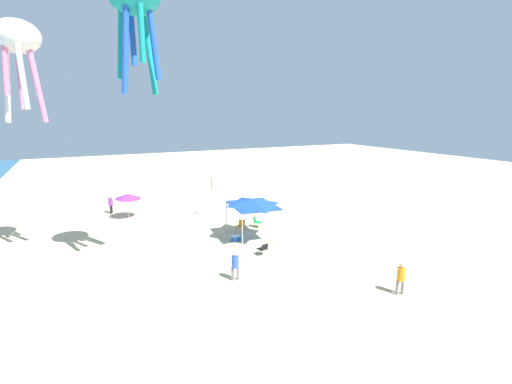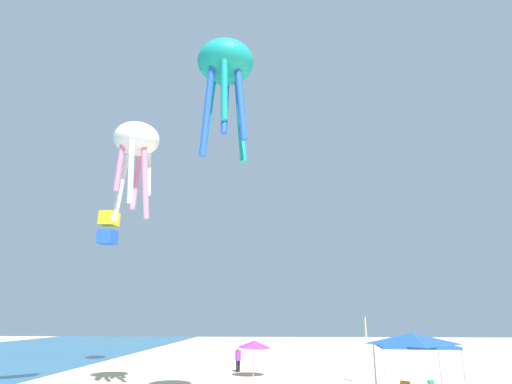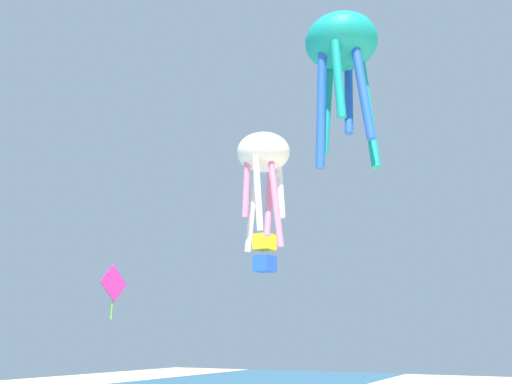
{
  "view_description": "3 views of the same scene",
  "coord_description": "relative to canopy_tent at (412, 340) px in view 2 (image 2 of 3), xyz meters",
  "views": [
    {
      "loc": [
        -21.73,
        10.79,
        8.76
      ],
      "look_at": [
        0.28,
        -0.3,
        3.35
      ],
      "focal_mm": 25.38,
      "sensor_mm": 36.0,
      "label": 1
    },
    {
      "loc": [
        -18.71,
        5.44,
        3.64
      ],
      "look_at": [
        -0.55,
        6.44,
        8.94
      ],
      "focal_mm": 29.78,
      "sensor_mm": 36.0,
      "label": 2
    },
    {
      "loc": [
        -17.41,
        3.19,
        4.52
      ],
      "look_at": [
        -0.55,
        12.08,
        10.08
      ],
      "focal_mm": 35.83,
      "sensor_mm": 36.0,
      "label": 3
    }
  ],
  "objects": [
    {
      "name": "canopy_tent",
      "position": [
        0.0,
        0.0,
        0.0
      ],
      "size": [
        3.81,
        3.2,
        2.94
      ],
      "rotation": [
        0.0,
        0.0,
        -0.1
      ],
      "color": "#B7B7BC",
      "rests_on": "ground"
    },
    {
      "name": "beach_umbrella",
      "position": [
        9.35,
        7.08,
        -0.74
      ],
      "size": [
        2.09,
        2.08,
        2.22
      ],
      "color": "silver",
      "rests_on": "ground"
    },
    {
      "name": "banner_flag",
      "position": [
        6.38,
        0.66,
        -0.52
      ],
      "size": [
        0.36,
        0.06,
        3.56
      ],
      "color": "silver",
      "rests_on": "ground"
    },
    {
      "name": "person_far_stroller",
      "position": [
        11.64,
        8.31,
        -1.73
      ],
      "size": [
        0.4,
        0.38,
        1.59
      ],
      "rotation": [
        0.0,
        0.0,
        2.71
      ],
      "color": "black",
      "rests_on": "ground"
    },
    {
      "name": "kite_octopus_teal",
      "position": [
        -3.07,
        7.59,
        11.1
      ],
      "size": [
        2.39,
        2.39,
        5.3
      ],
      "rotation": [
        0.0,
        0.0,
        3.25
      ],
      "color": "teal"
    },
    {
      "name": "kite_box_yellow",
      "position": [
        14.12,
        19.18,
        7.76
      ],
      "size": [
        1.4,
        1.42,
        2.66
      ],
      "rotation": [
        0.0,
        0.0,
        3.01
      ],
      "color": "yellow"
    },
    {
      "name": "kite_octopus_white",
      "position": [
        1.59,
        12.88,
        9.68
      ],
      "size": [
        2.37,
        2.37,
        5.26
      ],
      "rotation": [
        0.0,
        0.0,
        5.39
      ],
      "color": "white"
    }
  ]
}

